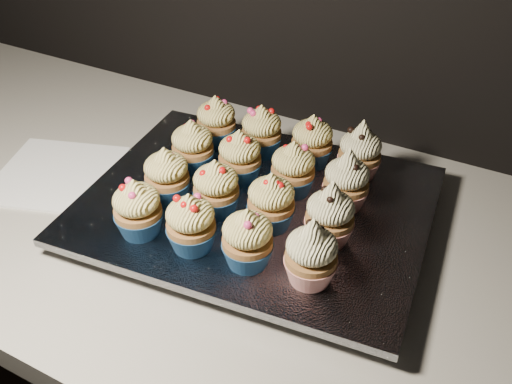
# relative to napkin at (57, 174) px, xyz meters

# --- Properties ---
(cabinet) EXTENTS (2.40, 0.60, 0.86)m
(cabinet) POSITION_rel_napkin_xyz_m (0.12, 0.04, -0.47)
(cabinet) COLOR black
(cabinet) RESTS_ON ground
(worktop) EXTENTS (2.44, 0.64, 0.04)m
(worktop) POSITION_rel_napkin_xyz_m (0.12, 0.04, -0.02)
(worktop) COLOR beige
(worktop) RESTS_ON cabinet
(napkin) EXTENTS (0.23, 0.23, 0.00)m
(napkin) POSITION_rel_napkin_xyz_m (0.00, 0.00, 0.00)
(napkin) COLOR white
(napkin) RESTS_ON worktop
(baking_tray) EXTENTS (0.47, 0.37, 0.02)m
(baking_tray) POSITION_rel_napkin_xyz_m (0.33, 0.05, 0.01)
(baking_tray) COLOR black
(baking_tray) RESTS_ON worktop
(foil_lining) EXTENTS (0.51, 0.41, 0.01)m
(foil_lining) POSITION_rel_napkin_xyz_m (0.33, 0.05, 0.03)
(foil_lining) COLOR silver
(foil_lining) RESTS_ON baking_tray
(cupcake_0) EXTENTS (0.06, 0.06, 0.08)m
(cupcake_0) POSITION_rel_napkin_xyz_m (0.23, -0.08, 0.07)
(cupcake_0) COLOR navy
(cupcake_0) RESTS_ON foil_lining
(cupcake_1) EXTENTS (0.06, 0.06, 0.08)m
(cupcake_1) POSITION_rel_napkin_xyz_m (0.30, -0.07, 0.07)
(cupcake_1) COLOR navy
(cupcake_1) RESTS_ON foil_lining
(cupcake_2) EXTENTS (0.06, 0.06, 0.08)m
(cupcake_2) POSITION_rel_napkin_xyz_m (0.38, -0.06, 0.07)
(cupcake_2) COLOR navy
(cupcake_2) RESTS_ON foil_lining
(cupcake_3) EXTENTS (0.06, 0.06, 0.10)m
(cupcake_3) POSITION_rel_napkin_xyz_m (0.46, -0.05, 0.07)
(cupcake_3) COLOR red
(cupcake_3) RESTS_ON foil_lining
(cupcake_4) EXTENTS (0.06, 0.06, 0.08)m
(cupcake_4) POSITION_rel_napkin_xyz_m (0.22, 0.00, 0.07)
(cupcake_4) COLOR navy
(cupcake_4) RESTS_ON foil_lining
(cupcake_5) EXTENTS (0.06, 0.06, 0.08)m
(cupcake_5) POSITION_rel_napkin_xyz_m (0.29, 0.01, 0.07)
(cupcake_5) COLOR navy
(cupcake_5) RESTS_ON foil_lining
(cupcake_6) EXTENTS (0.06, 0.06, 0.08)m
(cupcake_6) POSITION_rel_napkin_xyz_m (0.37, 0.02, 0.07)
(cupcake_6) COLOR navy
(cupcake_6) RESTS_ON foil_lining
(cupcake_7) EXTENTS (0.06, 0.06, 0.10)m
(cupcake_7) POSITION_rel_napkin_xyz_m (0.45, 0.02, 0.07)
(cupcake_7) COLOR red
(cupcake_7) RESTS_ON foil_lining
(cupcake_8) EXTENTS (0.06, 0.06, 0.08)m
(cupcake_8) POSITION_rel_napkin_xyz_m (0.21, 0.08, 0.07)
(cupcake_8) COLOR navy
(cupcake_8) RESTS_ON foil_lining
(cupcake_9) EXTENTS (0.06, 0.06, 0.08)m
(cupcake_9) POSITION_rel_napkin_xyz_m (0.29, 0.09, 0.07)
(cupcake_9) COLOR navy
(cupcake_9) RESTS_ON foil_lining
(cupcake_10) EXTENTS (0.06, 0.06, 0.08)m
(cupcake_10) POSITION_rel_napkin_xyz_m (0.37, 0.10, 0.07)
(cupcake_10) COLOR navy
(cupcake_10) RESTS_ON foil_lining
(cupcake_11) EXTENTS (0.06, 0.06, 0.10)m
(cupcake_11) POSITION_rel_napkin_xyz_m (0.44, 0.10, 0.07)
(cupcake_11) COLOR red
(cupcake_11) RESTS_ON foil_lining
(cupcake_12) EXTENTS (0.06, 0.06, 0.08)m
(cupcake_12) POSITION_rel_napkin_xyz_m (0.20, 0.16, 0.07)
(cupcake_12) COLOR navy
(cupcake_12) RESTS_ON foil_lining
(cupcake_13) EXTENTS (0.06, 0.06, 0.08)m
(cupcake_13) POSITION_rel_napkin_xyz_m (0.28, 0.16, 0.07)
(cupcake_13) COLOR navy
(cupcake_13) RESTS_ON foil_lining
(cupcake_14) EXTENTS (0.06, 0.06, 0.08)m
(cupcake_14) POSITION_rel_napkin_xyz_m (0.36, 0.17, 0.07)
(cupcake_14) COLOR navy
(cupcake_14) RESTS_ON foil_lining
(cupcake_15) EXTENTS (0.06, 0.06, 0.10)m
(cupcake_15) POSITION_rel_napkin_xyz_m (0.44, 0.18, 0.07)
(cupcake_15) COLOR red
(cupcake_15) RESTS_ON foil_lining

